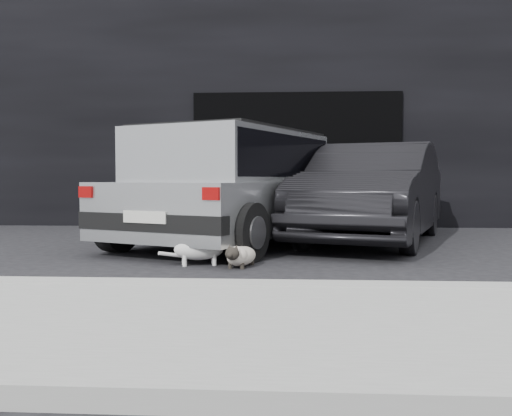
# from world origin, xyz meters

# --- Properties ---
(ground) EXTENTS (80.00, 80.00, 0.00)m
(ground) POSITION_xyz_m (0.00, 0.00, 0.00)
(ground) COLOR black
(ground) RESTS_ON ground
(building_facade) EXTENTS (34.00, 4.00, 5.00)m
(building_facade) POSITION_xyz_m (1.00, 6.00, 2.50)
(building_facade) COLOR black
(building_facade) RESTS_ON ground
(garage_opening) EXTENTS (4.00, 0.10, 2.60)m
(garage_opening) POSITION_xyz_m (1.00, 3.99, 1.30)
(garage_opening) COLOR black
(garage_opening) RESTS_ON ground
(curb) EXTENTS (18.00, 0.25, 0.12)m
(curb) POSITION_xyz_m (1.00, -2.60, 0.06)
(curb) COLOR #999A94
(curb) RESTS_ON ground
(sidewalk) EXTENTS (18.00, 2.20, 0.11)m
(sidewalk) POSITION_xyz_m (1.00, -3.80, 0.06)
(sidewalk) COLOR #999A94
(sidewalk) RESTS_ON ground
(silver_hatchback) EXTENTS (3.58, 4.82, 1.63)m
(silver_hatchback) POSITION_xyz_m (0.13, 1.02, 0.89)
(silver_hatchback) COLOR #ADB1B2
(silver_hatchback) RESTS_ON ground
(second_car) EXTENTS (2.90, 4.74, 1.48)m
(second_car) POSITION_xyz_m (2.12, 1.43, 0.74)
(second_car) COLOR black
(second_car) RESTS_ON ground
(cat_siamese) EXTENTS (0.39, 0.78, 0.27)m
(cat_siamese) POSITION_xyz_m (0.36, -1.11, 0.12)
(cat_siamese) COLOR beige
(cat_siamese) RESTS_ON ground
(cat_white) EXTENTS (0.78, 0.40, 0.38)m
(cat_white) POSITION_xyz_m (-0.06, -0.97, 0.18)
(cat_white) COLOR silver
(cat_white) RESTS_ON ground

